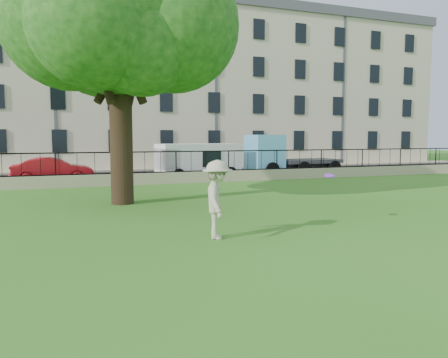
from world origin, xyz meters
name	(u,v)px	position (x,y,z in m)	size (l,w,h in m)	color
ground	(283,226)	(0.00, 0.00, 0.00)	(120.00, 120.00, 0.00)	#306A19
retaining_wall	(176,178)	(0.00, 12.00, 0.30)	(50.00, 0.40, 0.60)	tan
iron_railing	(176,162)	(0.00, 12.00, 1.15)	(50.00, 0.05, 1.13)	black
street	(158,176)	(0.00, 16.70, 0.01)	(60.00, 9.00, 0.01)	black
sidewalk	(144,169)	(0.00, 21.90, 0.06)	(60.00, 1.40, 0.12)	tan
building_row	(130,85)	(0.00, 27.57, 6.92)	(56.40, 10.40, 13.80)	beige
tree	(114,10)	(-3.75, 5.84, 7.00)	(8.33, 6.53, 10.47)	black
man	(218,200)	(-2.18, -0.74, 0.96)	(1.24, 0.72, 1.93)	#B6B294
frisbee	(329,176)	(1.30, -0.28, 1.40)	(0.27, 0.27, 0.03)	#8D2AEF
red_sedan	(53,170)	(-6.16, 14.40, 0.69)	(1.46, 4.18, 1.38)	#B41620
white_van	(199,161)	(2.00, 14.40, 1.03)	(4.92, 1.92, 2.07)	white
blue_truck	(293,155)	(8.70, 14.98, 1.30)	(6.22, 2.21, 2.61)	#5EB1DD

